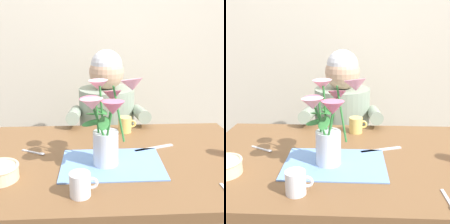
% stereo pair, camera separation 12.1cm
% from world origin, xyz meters
% --- Properties ---
extents(wood_panel_backdrop, '(4.00, 0.10, 2.50)m').
position_xyz_m(wood_panel_backdrop, '(0.00, 1.05, 1.25)').
color(wood_panel_backdrop, beige).
rests_on(wood_panel_backdrop, ground_plane).
extents(dining_table, '(1.20, 0.80, 0.74)m').
position_xyz_m(dining_table, '(0.00, 0.00, 0.64)').
color(dining_table, brown).
rests_on(dining_table, ground_plane).
extents(seated_person, '(0.45, 0.47, 1.14)m').
position_xyz_m(seated_person, '(-0.01, 0.62, 0.56)').
color(seated_person, '#4C4C56').
rests_on(seated_person, ground_plane).
extents(striped_placemat, '(0.40, 0.28, 0.00)m').
position_xyz_m(striped_placemat, '(-0.02, -0.08, 0.74)').
color(striped_placemat, '#6B93D1').
rests_on(striped_placemat, dining_table).
extents(flower_vase, '(0.27, 0.25, 0.34)m').
position_xyz_m(flower_vase, '(-0.04, -0.08, 0.92)').
color(flower_vase, silver).
rests_on(flower_vase, dining_table).
extents(ceramic_bowl, '(0.14, 0.14, 0.06)m').
position_xyz_m(ceramic_bowl, '(-0.43, -0.17, 0.77)').
color(ceramic_bowl, beige).
rests_on(ceramic_bowl, dining_table).
extents(dinner_knife, '(0.19, 0.08, 0.00)m').
position_xyz_m(dinner_knife, '(0.18, 0.07, 0.74)').
color(dinner_knife, silver).
rests_on(dinner_knife, dining_table).
extents(ceramic_mug, '(0.09, 0.07, 0.08)m').
position_xyz_m(ceramic_mug, '(0.07, 0.29, 0.78)').
color(ceramic_mug, '#E5C666').
rests_on(ceramic_mug, dining_table).
extents(tea_cup, '(0.09, 0.07, 0.08)m').
position_xyz_m(tea_cup, '(-0.13, -0.29, 0.78)').
color(tea_cup, silver).
rests_on(tea_cup, dining_table).
extents(spoon_2, '(0.11, 0.07, 0.01)m').
position_xyz_m(spoon_2, '(-0.34, 0.05, 0.74)').
color(spoon_2, silver).
rests_on(spoon_2, dining_table).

